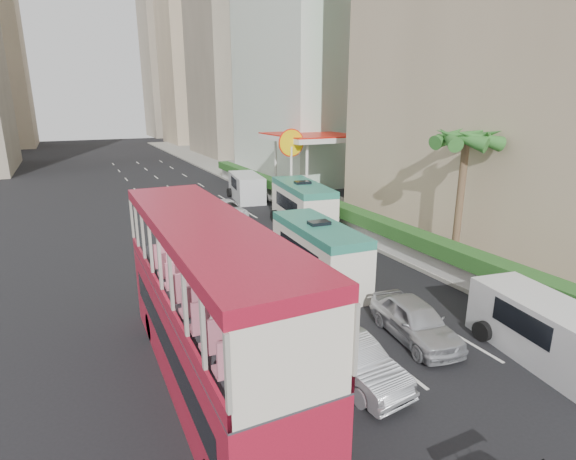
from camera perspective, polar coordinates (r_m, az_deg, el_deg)
ground_plane at (r=16.75m, az=10.99°, el=-13.40°), size 200.00×200.00×0.00m
double_decker_bus at (r=13.15m, az=-10.15°, el=-9.51°), size 2.50×11.00×5.06m
car_silver_lane_a at (r=14.54m, az=7.82°, el=-18.18°), size 1.93×4.31×1.37m
car_silver_lane_b at (r=17.09m, az=15.65°, el=-13.10°), size 2.24×4.36×1.42m
van_asset at (r=32.75m, az=-7.78°, el=1.41°), size 2.28×4.79×1.32m
minibus_near at (r=20.78m, az=3.89°, el=-3.00°), size 2.47×6.40×2.79m
minibus_far at (r=29.70m, az=1.85°, el=3.04°), size 3.23×7.04×3.01m
panel_van_near at (r=17.15m, az=29.70°, el=-10.90°), size 2.73×5.20×1.98m
panel_van_far at (r=38.90m, az=-5.29°, el=5.43°), size 3.02×5.71×2.17m
sidewalk at (r=41.51m, az=0.29°, el=4.76°), size 6.00×120.00×0.18m
kerb_wall at (r=30.64m, az=4.73°, el=1.81°), size 0.30×44.00×1.00m
hedge at (r=30.44m, az=4.77°, el=3.36°), size 1.10×44.00×0.70m
palm_tree at (r=23.40m, az=20.96°, el=3.17°), size 0.36×0.36×6.40m
shell_station at (r=39.78m, az=2.89°, el=8.14°), size 6.50×8.00×5.50m
tower_far_a at (r=98.05m, az=-11.33°, el=23.77°), size 14.00×14.00×44.00m
tower_far_b at (r=119.00m, az=-14.24°, el=21.19°), size 14.00×14.00×40.00m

